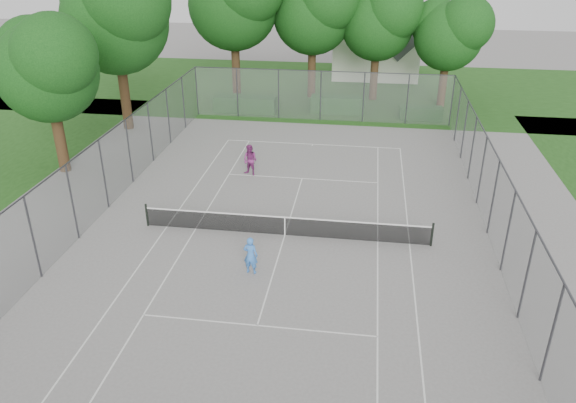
# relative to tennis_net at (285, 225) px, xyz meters

# --- Properties ---
(ground) EXTENTS (120.00, 120.00, 0.00)m
(ground) POSITION_rel_tennis_net_xyz_m (0.00, 0.00, -0.51)
(ground) COLOR slate
(ground) RESTS_ON ground
(grass_far) EXTENTS (60.00, 20.00, 0.00)m
(grass_far) POSITION_rel_tennis_net_xyz_m (0.00, 26.00, -0.51)
(grass_far) COLOR #1C4714
(grass_far) RESTS_ON ground
(court_markings) EXTENTS (11.03, 23.83, 0.01)m
(court_markings) POSITION_rel_tennis_net_xyz_m (0.00, 0.00, -0.50)
(court_markings) COLOR silver
(court_markings) RESTS_ON ground
(tennis_net) EXTENTS (12.87, 0.10, 1.10)m
(tennis_net) POSITION_rel_tennis_net_xyz_m (0.00, 0.00, 0.00)
(tennis_net) COLOR black
(tennis_net) RESTS_ON ground
(perimeter_fence) EXTENTS (18.08, 34.08, 3.52)m
(perimeter_fence) POSITION_rel_tennis_net_xyz_m (0.00, 0.00, 1.30)
(perimeter_fence) COLOR #38383D
(perimeter_fence) RESTS_ON ground
(tree_far_midleft) EXTENTS (7.01, 6.40, 10.07)m
(tree_far_midleft) POSITION_rel_tennis_net_xyz_m (-1.19, 22.99, 6.41)
(tree_far_midleft) COLOR #342213
(tree_far_midleft) RESTS_ON ground
(tree_far_midright) EXTENTS (6.36, 5.80, 9.14)m
(tree_far_midright) POSITION_rel_tennis_net_xyz_m (3.76, 22.98, 5.76)
(tree_far_midright) COLOR #342213
(tree_far_midright) RESTS_ON ground
(tree_far_right) EXTENTS (5.73, 5.23, 8.24)m
(tree_far_right) POSITION_rel_tennis_net_xyz_m (8.93, 21.69, 5.15)
(tree_far_right) COLOR #342213
(tree_far_right) RESTS_ON ground
(tree_side_back) EXTENTS (7.73, 7.05, 11.11)m
(tree_side_back) POSITION_rel_tennis_net_xyz_m (-12.73, 13.22, 7.12)
(tree_side_back) COLOR #342213
(tree_side_back) RESTS_ON ground
(tree_side_front) EXTENTS (6.09, 5.56, 8.76)m
(tree_side_front) POSITION_rel_tennis_net_xyz_m (-13.35, 5.57, 5.50)
(tree_side_front) COLOR #342213
(tree_side_front) RESTS_ON ground
(hedge_left) EXTENTS (4.60, 1.38, 1.15)m
(hedge_left) POSITION_rel_tennis_net_xyz_m (-5.73, 18.29, 0.06)
(hedge_left) COLOR #184516
(hedge_left) RESTS_ON ground
(hedge_mid) EXTENTS (3.94, 1.12, 1.24)m
(hedge_mid) POSITION_rel_tennis_net_xyz_m (1.12, 18.90, 0.11)
(hedge_mid) COLOR #184516
(hedge_mid) RESTS_ON ground
(hedge_right) EXTENTS (2.98, 1.09, 0.89)m
(hedge_right) POSITION_rel_tennis_net_xyz_m (7.14, 18.26, -0.06)
(hedge_right) COLOR #184516
(hedge_right) RESTS_ON ground
(house) EXTENTS (7.59, 5.88, 9.44)m
(house) POSITION_rel_tennis_net_xyz_m (3.77, 31.17, 3.29)
(house) COLOR white
(house) RESTS_ON ground
(girl_player) EXTENTS (0.62, 0.44, 1.59)m
(girl_player) POSITION_rel_tennis_net_xyz_m (-0.88, -3.16, 0.28)
(girl_player) COLOR #3879D4
(girl_player) RESTS_ON ground
(woman_player) EXTENTS (1.03, 0.93, 1.74)m
(woman_player) POSITION_rel_tennis_net_xyz_m (-2.90, 6.51, 0.36)
(woman_player) COLOR #7B2968
(woman_player) RESTS_ON ground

